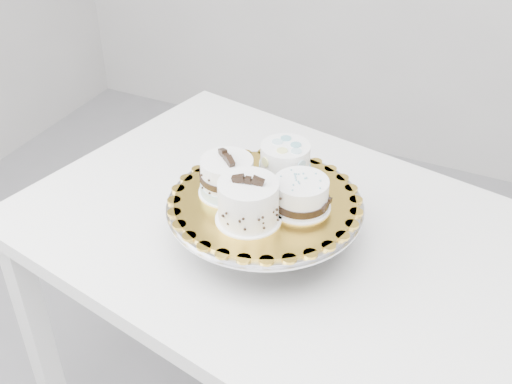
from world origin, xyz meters
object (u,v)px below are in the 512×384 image
at_px(cake_stand, 265,215).
at_px(cake_ribbon, 301,195).
at_px(cake_banded, 227,178).
at_px(table, 293,265).
at_px(cake_board, 265,200).
at_px(cake_swirl, 248,202).
at_px(cake_dots, 285,161).

distance_m(cake_stand, cake_ribbon, 0.09).
bearing_deg(cake_banded, cake_stand, 47.21).
bearing_deg(table, cake_ribbon, -48.47).
height_order(cake_board, cake_swirl, cake_swirl).
distance_m(cake_stand, cake_dots, 0.11).
distance_m(cake_swirl, cake_dots, 0.15).
xyz_separation_m(cake_board, cake_ribbon, (0.07, 0.01, 0.03)).
bearing_deg(cake_board, table, 56.27).
bearing_deg(table, cake_dots, 153.66).
height_order(cake_stand, cake_dots, cake_dots).
height_order(cake_board, cake_dots, cake_dots).
height_order(cake_stand, cake_board, cake_board).
bearing_deg(cake_ribbon, table, 119.42).
height_order(table, cake_ribbon, cake_ribbon).
bearing_deg(table, cake_stand, -112.28).
bearing_deg(table, cake_banded, -137.47).
distance_m(cake_dots, cake_ribbon, 0.10).
xyz_separation_m(cake_swirl, cake_dots, (0.00, 0.15, -0.00)).
bearing_deg(cake_dots, cake_board, -109.12).
distance_m(table, cake_swirl, 0.27).
relative_size(cake_stand, cake_board, 1.09).
bearing_deg(cake_board, cake_banded, -172.71).
bearing_deg(cake_banded, cake_dots, 91.77).
bearing_deg(table, cake_board, -112.28).
bearing_deg(cake_ribbon, cake_dots, 129.05).
relative_size(cake_board, cake_dots, 2.83).
bearing_deg(table, cake_swirl, -96.19).
height_order(table, cake_dots, cake_dots).
height_order(cake_swirl, cake_dots, cake_swirl).
relative_size(cake_stand, cake_banded, 2.67).
bearing_deg(cake_swirl, cake_stand, 77.10).
distance_m(cake_stand, cake_banded, 0.10).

